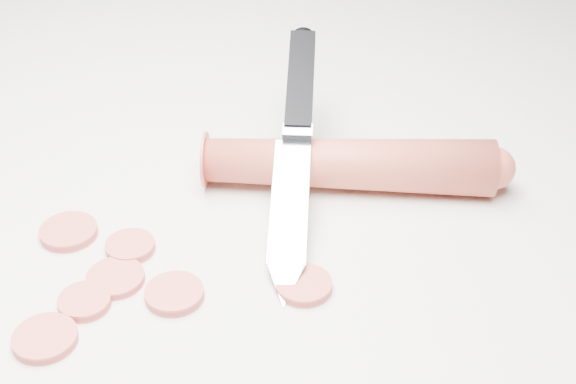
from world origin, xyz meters
The scene contains 10 objects.
ground centered at (0.00, 0.00, 0.00)m, with size 2.40×2.40×0.00m, color silver.
carrot centered at (0.06, 0.11, 0.02)m, with size 0.04×0.04×0.21m, color #BD3E2D.
carrot_slice_0 centered at (-0.03, -0.04, 0.00)m, with size 0.03×0.03×0.01m, color #CE4B3C.
carrot_slice_1 centered at (-0.01, -0.09, 0.00)m, with size 0.03×0.03×0.01m, color #CE4B3C.
carrot_slice_2 centered at (0.03, -0.06, 0.00)m, with size 0.04×0.04×0.01m, color #CE4B3C.
carrot_slice_3 centered at (-0.01, -0.07, 0.00)m, with size 0.04×0.04×0.01m, color #CE4B3C.
carrot_slice_4 centered at (0.09, -0.01, 0.00)m, with size 0.04×0.04×0.01m, color #CE4B3C.
carrot_slice_5 centered at (-0.07, -0.05, 0.00)m, with size 0.04×0.04×0.01m, color #CE4B3C.
carrot_slice_6 centered at (-0.01, -0.13, 0.00)m, with size 0.04×0.04×0.01m, color #CE4B3C.
kitchen_knife centered at (0.03, 0.08, 0.04)m, with size 0.15×0.22×0.08m, color silver, non-canonical shape.
Camera 1 is at (0.29, -0.32, 0.35)m, focal length 50.00 mm.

